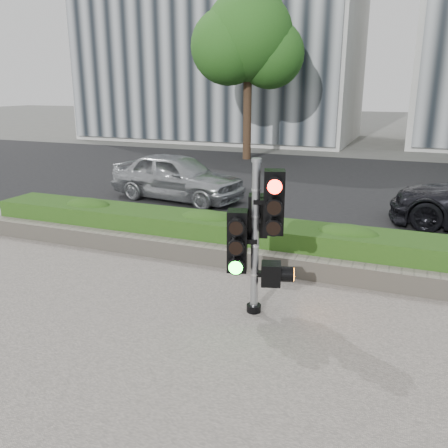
# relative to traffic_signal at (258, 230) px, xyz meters

# --- Properties ---
(ground) EXTENTS (120.00, 120.00, 0.00)m
(ground) POSITION_rel_traffic_signal_xyz_m (-0.53, -0.38, -1.26)
(ground) COLOR #51514C
(ground) RESTS_ON ground
(sidewalk) EXTENTS (16.00, 11.00, 0.03)m
(sidewalk) POSITION_rel_traffic_signal_xyz_m (-0.53, -2.88, -1.24)
(sidewalk) COLOR #9E9389
(sidewalk) RESTS_ON ground
(road) EXTENTS (60.00, 13.00, 0.02)m
(road) POSITION_rel_traffic_signal_xyz_m (-0.53, 9.62, -1.25)
(road) COLOR black
(road) RESTS_ON ground
(curb) EXTENTS (60.00, 0.25, 0.12)m
(curb) POSITION_rel_traffic_signal_xyz_m (-0.53, 2.77, -1.20)
(curb) COLOR gray
(curb) RESTS_ON ground
(stone_wall) EXTENTS (12.00, 0.32, 0.34)m
(stone_wall) POSITION_rel_traffic_signal_xyz_m (-0.53, 1.52, -1.06)
(stone_wall) COLOR gray
(stone_wall) RESTS_ON sidewalk
(hedge) EXTENTS (12.00, 1.00, 0.68)m
(hedge) POSITION_rel_traffic_signal_xyz_m (-0.53, 2.17, -0.89)
(hedge) COLOR #4A7724
(hedge) RESTS_ON sidewalk
(building_left) EXTENTS (16.00, 9.00, 15.00)m
(building_left) POSITION_rel_traffic_signal_xyz_m (-9.53, 22.62, 6.24)
(building_left) COLOR #B7B7B2
(building_left) RESTS_ON ground
(tree_left) EXTENTS (4.61, 4.03, 7.34)m
(tree_left) POSITION_rel_traffic_signal_xyz_m (-5.04, 14.17, 3.79)
(tree_left) COLOR black
(tree_left) RESTS_ON ground
(traffic_signal) EXTENTS (0.81, 0.68, 2.22)m
(traffic_signal) POSITION_rel_traffic_signal_xyz_m (0.00, 0.00, 0.00)
(traffic_signal) COLOR black
(traffic_signal) RESTS_ON sidewalk
(car_silver) EXTENTS (4.11, 2.13, 1.34)m
(car_silver) POSITION_rel_traffic_signal_xyz_m (-4.28, 5.87, -0.57)
(car_silver) COLOR #A3A7AA
(car_silver) RESTS_ON road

